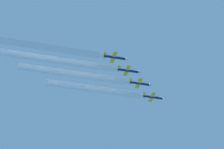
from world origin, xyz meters
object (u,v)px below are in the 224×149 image
object	(u,v)px
jet_second_echelon	(140,84)
jet_third_echelon	(129,71)
jet_lead	(153,97)
jet_fourth_echelon	(115,57)

from	to	relation	value
jet_second_echelon	jet_third_echelon	xyz separation A→B (m)	(9.92, -8.06, -1.49)
jet_second_echelon	jet_third_echelon	distance (m)	12.87
jet_lead	jet_second_echelon	size ratio (longest dim) A/B	1.00
jet_lead	jet_third_echelon	distance (m)	26.70
jet_lead	jet_fourth_echelon	distance (m)	39.29
jet_lead	jet_fourth_echelon	size ratio (longest dim) A/B	1.00
jet_second_echelon	jet_fourth_echelon	xyz separation A→B (m)	(19.23, -16.43, -2.79)
jet_lead	jet_second_echelon	distance (m)	13.85
jet_second_echelon	jet_fourth_echelon	bearing A→B (deg)	-40.52
jet_lead	jet_second_echelon	xyz separation A→B (m)	(10.24, -9.29, -0.88)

